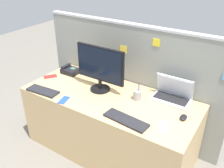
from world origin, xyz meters
TOP-DOWN VIEW (x-y plane):
  - ground_plane at (0.00, 0.00)m, footprint 10.00×10.00m
  - desk at (0.00, 0.00)m, footprint 1.84×0.79m
  - cubicle_divider at (0.00, 0.44)m, footprint 2.23×0.08m
  - desktop_monitor at (-0.16, 0.07)m, footprint 0.56×0.22m
  - laptop at (0.56, 0.30)m, footprint 0.38×0.23m
  - desk_phone at (-0.71, 0.20)m, footprint 0.20×0.16m
  - keyboard_main at (0.36, -0.28)m, footprint 0.43×0.17m
  - keyboard_spare at (-0.65, -0.31)m, footprint 0.37×0.16m
  - computer_mouse_right_hand at (0.78, 0.03)m, footprint 0.06×0.10m
  - pen_cup at (0.27, 0.10)m, footprint 0.08×0.08m
  - cell_phone_red_case at (-0.84, -0.01)m, footprint 0.15×0.17m
  - cell_phone_white_slab at (0.67, -0.18)m, footprint 0.13×0.17m
  - cell_phone_blue_case at (-0.34, -0.32)m, footprint 0.10×0.15m

SIDE VIEW (x-z plane):
  - ground_plane at x=0.00m, z-range 0.00..0.00m
  - desk at x=0.00m, z-range 0.00..0.72m
  - cubicle_divider at x=0.00m, z-range 0.00..1.39m
  - cell_phone_red_case at x=-0.84m, z-range 0.72..0.73m
  - cell_phone_white_slab at x=0.67m, z-range 0.72..0.73m
  - cell_phone_blue_case at x=-0.34m, z-range 0.72..0.73m
  - keyboard_main at x=0.36m, z-range 0.72..0.74m
  - keyboard_spare at x=-0.65m, z-range 0.72..0.74m
  - computer_mouse_right_hand at x=0.78m, z-range 0.72..0.75m
  - desk_phone at x=-0.71m, z-range 0.71..0.80m
  - pen_cup at x=0.27m, z-range 0.68..0.86m
  - laptop at x=0.56m, z-range 0.66..0.91m
  - desktop_monitor at x=-0.16m, z-range 0.75..1.23m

